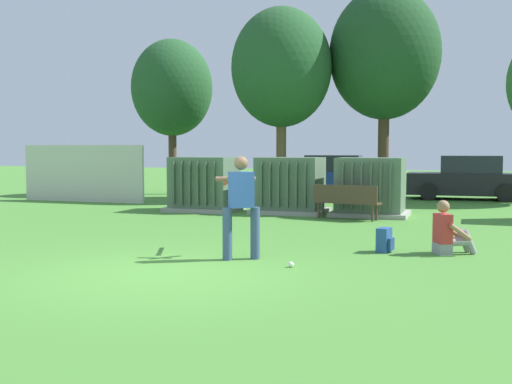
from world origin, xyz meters
TOP-DOWN VIEW (x-y plane):
  - ground_plane at (0.00, 0.00)m, footprint 96.00×96.00m
  - fence_panel at (-8.58, 10.50)m, footprint 4.80×0.12m
  - transformer_west at (-3.21, 8.90)m, footprint 2.10×1.70m
  - transformer_mid_west at (-0.58, 9.12)m, footprint 2.10×1.70m
  - transformer_mid_east at (1.74, 9.12)m, footprint 2.10×1.70m
  - park_bench at (1.28, 7.92)m, footprint 1.84×0.79m
  - batter at (0.68, 1.54)m, footprint 1.11×1.47m
  - sports_ball at (1.69, 1.09)m, footprint 0.09×0.09m
  - seated_spectator at (3.98, 3.19)m, footprint 0.79×0.67m
  - backpack at (2.90, 3.03)m, footprint 0.31×0.35m
  - tree_left at (-7.25, 14.87)m, footprint 3.32×3.32m
  - tree_center_left at (-2.25, 13.80)m, footprint 3.69×3.69m
  - tree_center_right at (1.30, 15.27)m, footprint 4.09×4.09m
  - parked_car_leftmost at (-0.84, 16.05)m, footprint 4.29×2.11m
  - parked_car_left_of_center at (4.30, 15.93)m, footprint 4.24×1.99m

SIDE VIEW (x-z plane):
  - ground_plane at x=0.00m, z-range 0.00..0.00m
  - sports_ball at x=1.69m, z-range 0.00..0.09m
  - backpack at x=2.90m, z-range -0.01..0.43m
  - seated_spectator at x=3.98m, z-range -0.11..0.86m
  - park_bench at x=1.28m, z-range 0.08..0.99m
  - parked_car_leftmost at x=-0.84m, z-range -0.06..1.56m
  - parked_car_left_of_center at x=4.30m, z-range -0.06..1.56m
  - transformer_west at x=-3.21m, z-range -0.02..1.60m
  - transformer_mid_west at x=-0.58m, z-range -0.02..1.60m
  - transformer_mid_east at x=1.74m, z-range -0.02..1.60m
  - batter at x=0.68m, z-range 0.11..1.85m
  - fence_panel at x=-8.58m, z-range 0.00..2.00m
  - tree_left at x=-7.25m, z-range 1.18..7.53m
  - tree_center_left at x=-2.25m, z-range 1.31..8.36m
  - tree_center_right at x=1.30m, z-range 1.45..9.27m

